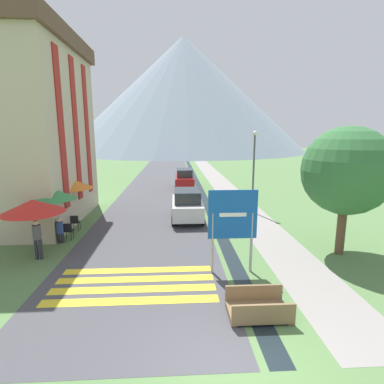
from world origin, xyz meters
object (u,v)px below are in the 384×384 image
object	(u,v)px
cafe_umbrella_rear_orange	(72,184)
footbridge	(258,308)
cafe_umbrella_middle_green	(52,194)
streetlamp	(254,165)
road_sign	(233,221)
parked_car_far	(184,179)
person_seated_far	(60,229)
cafe_chair_middle	(68,230)
cafe_chair_far_right	(75,221)
parked_car_near	(187,205)
person_standing_terrace	(37,237)
person_seated_near	(60,220)
cafe_chair_far_left	(65,221)
cafe_umbrella_front_red	(33,206)
tree_by_path	(347,171)
hotel_building	(24,122)

from	to	relation	value
cafe_umbrella_rear_orange	footbridge	bearing A→B (deg)	-49.43
footbridge	cafe_umbrella_middle_green	world-z (taller)	cafe_umbrella_middle_green
streetlamp	road_sign	bearing A→B (deg)	-109.24
parked_car_far	person_seated_far	size ratio (longest dim) A/B	3.41
cafe_chair_middle	cafe_chair_far_right	bearing A→B (deg)	106.59
parked_car_near	person_standing_terrace	size ratio (longest dim) A/B	2.34
cafe_umbrella_rear_orange	streetlamp	distance (m)	10.91
person_seated_near	parked_car_near	bearing A→B (deg)	17.64
footbridge	person_seated_near	xyz separation A→B (m)	(-8.20, 7.59, 0.45)
cafe_chair_middle	person_seated_near	xyz separation A→B (m)	(-0.76, 1.08, 0.17)
cafe_chair_middle	cafe_chair_far_right	distance (m)	1.41
cafe_chair_far_left	streetlamp	size ratio (longest dim) A/B	0.16
person_standing_terrace	streetlamp	world-z (taller)	streetlamp
cafe_umbrella_middle_green	cafe_umbrella_front_red	bearing A→B (deg)	-90.62
road_sign	tree_by_path	xyz separation A→B (m)	(4.93, 1.49, 1.57)
tree_by_path	person_standing_terrace	bearing A→B (deg)	179.52
cafe_umbrella_rear_orange	person_seated_far	size ratio (longest dim) A/B	2.06
road_sign	cafe_chair_far_left	world-z (taller)	road_sign
parked_car_near	person_seated_far	bearing A→B (deg)	-149.83
cafe_chair_far_left	cafe_umbrella_middle_green	bearing A→B (deg)	-112.74
footbridge	streetlamp	distance (m)	11.82
cafe_umbrella_front_red	person_seated_near	distance (m)	3.22
hotel_building	person_standing_terrace	xyz separation A→B (m)	(2.74, -5.67, -4.69)
cafe_chair_far_left	person_standing_terrace	size ratio (longest dim) A/B	0.52
person_seated_near	tree_by_path	world-z (taller)	tree_by_path
footbridge	person_standing_terrace	bearing A→B (deg)	151.22
road_sign	cafe_chair_middle	bearing A→B (deg)	152.22
cafe_umbrella_middle_green	person_seated_far	distance (m)	1.68
footbridge	cafe_umbrella_middle_green	bearing A→B (deg)	140.57
hotel_building	streetlamp	size ratio (longest dim) A/B	2.01
parked_car_near	cafe_chair_middle	distance (m)	6.66
footbridge	cafe_chair_far_right	size ratio (longest dim) A/B	2.00
streetlamp	cafe_chair_far_right	bearing A→B (deg)	-162.48
cafe_chair_middle	cafe_umbrella_front_red	distance (m)	2.49
cafe_umbrella_rear_orange	cafe_chair_far_right	bearing A→B (deg)	-71.62
cafe_umbrella_front_red	tree_by_path	distance (m)	12.86
parked_car_far	cafe_chair_far_left	bearing A→B (deg)	-118.59
footbridge	cafe_umbrella_rear_orange	xyz separation A→B (m)	(-8.04, 9.40, 2.04)
parked_car_near	cafe_umbrella_front_red	size ratio (longest dim) A/B	1.55
cafe_chair_far_right	cafe_umbrella_middle_green	bearing A→B (deg)	-89.05
person_seated_near	streetlamp	xyz separation A→B (m)	(10.89, 3.56, 2.40)
cafe_chair_far_left	tree_by_path	size ratio (longest dim) A/B	0.16
parked_car_near	cafe_umbrella_middle_green	world-z (taller)	cafe_umbrella_middle_green
hotel_building	cafe_chair_middle	world-z (taller)	hotel_building
hotel_building	person_standing_terrace	bearing A→B (deg)	-64.21
streetlamp	tree_by_path	world-z (taller)	tree_by_path
tree_by_path	cafe_umbrella_middle_green	bearing A→B (deg)	169.22
footbridge	cafe_chair_far_right	world-z (taller)	cafe_chair_far_right
cafe_chair_far_right	person_standing_terrace	world-z (taller)	person_standing_terrace
cafe_chair_far_left	cafe_chair_far_right	world-z (taller)	same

